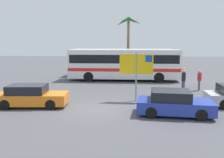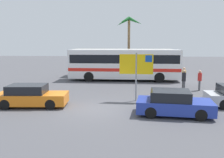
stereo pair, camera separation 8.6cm
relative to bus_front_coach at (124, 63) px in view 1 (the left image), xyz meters
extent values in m
plane|color=#4C4C51|center=(-1.31, -11.43, -1.78)|extent=(120.00, 120.00, 0.00)
cube|color=white|center=(0.00, 0.00, -0.06)|extent=(11.25, 2.60, 2.90)
cube|color=black|center=(0.00, 0.00, 0.49)|extent=(10.80, 2.62, 0.84)
cube|color=red|center=(0.00, 0.00, -0.57)|extent=(11.14, 2.62, 0.32)
cylinder|color=black|center=(3.49, 1.17, -1.28)|extent=(1.00, 0.28, 1.00)
cylinder|color=black|center=(3.49, -1.17, -1.28)|extent=(1.00, 0.28, 1.00)
cylinder|color=black|center=(-3.49, 1.17, -1.28)|extent=(1.00, 0.28, 1.00)
cylinder|color=black|center=(-3.49, -1.17, -1.28)|extent=(1.00, 0.28, 1.00)
cube|color=silver|center=(-0.32, 3.32, -0.06)|extent=(11.25, 2.60, 2.90)
cube|color=black|center=(-0.32, 3.32, 0.49)|extent=(10.80, 2.62, 0.84)
cube|color=red|center=(-0.32, 3.32, -0.57)|extent=(11.14, 2.62, 0.32)
cylinder|color=black|center=(3.17, 4.49, -1.28)|extent=(1.00, 0.28, 1.00)
cylinder|color=black|center=(3.17, 2.15, -1.28)|extent=(1.00, 0.28, 1.00)
cylinder|color=black|center=(-3.81, 4.49, -1.28)|extent=(1.00, 0.28, 1.00)
cylinder|color=black|center=(-3.81, 2.15, -1.28)|extent=(1.00, 0.28, 1.00)
cylinder|color=gray|center=(1.09, -9.08, -0.18)|extent=(0.11, 0.11, 3.20)
cube|color=yellow|center=(1.09, -9.08, 0.67)|extent=(2.20, 0.17, 1.30)
cube|color=#1447A8|center=(1.89, -9.12, 1.04)|extent=(0.44, 0.09, 0.44)
cylinder|color=black|center=(6.20, -9.24, -1.48)|extent=(0.60, 0.17, 0.60)
cylinder|color=black|center=(6.17, -10.87, -1.48)|extent=(0.60, 0.17, 0.60)
cube|color=orange|center=(-5.23, -11.03, -1.30)|extent=(4.35, 2.10, 0.64)
cube|color=black|center=(-5.48, -11.06, -0.72)|extent=(2.32, 1.78, 0.52)
cylinder|color=black|center=(-4.00, -10.13, -1.48)|extent=(0.61, 0.21, 0.60)
cylinder|color=black|center=(-3.86, -11.71, -1.48)|extent=(0.61, 0.21, 0.60)
cylinder|color=black|center=(-6.60, -10.35, -1.48)|extent=(0.61, 0.21, 0.60)
cylinder|color=black|center=(-6.47, -11.94, -1.48)|extent=(0.61, 0.21, 0.60)
cube|color=#23389E|center=(3.10, -12.17, -1.30)|extent=(4.10, 2.24, 0.64)
cube|color=black|center=(2.86, -12.15, -0.72)|extent=(2.20, 1.91, 0.52)
cylinder|color=black|center=(4.40, -11.42, -1.48)|extent=(0.61, 0.22, 0.60)
cylinder|color=black|center=(4.23, -13.15, -1.48)|extent=(0.61, 0.22, 0.60)
cylinder|color=black|center=(1.96, -11.19, -1.48)|extent=(0.61, 0.22, 0.60)
cylinder|color=black|center=(1.80, -12.92, -1.48)|extent=(0.61, 0.22, 0.60)
cylinder|color=#4C4C51|center=(6.26, -5.12, -1.38)|extent=(0.13, 0.13, 0.80)
cylinder|color=#4C4C51|center=(6.33, -4.96, -1.38)|extent=(0.13, 0.13, 0.80)
cylinder|color=red|center=(6.30, -5.04, -0.67)|extent=(0.32, 0.32, 0.63)
sphere|color=tan|center=(6.30, -5.04, -0.24)|extent=(0.22, 0.22, 0.22)
cylinder|color=#4C4C51|center=(4.89, -5.79, -1.36)|extent=(0.13, 0.13, 0.85)
cylinder|color=#4C4C51|center=(4.90, -5.61, -1.36)|extent=(0.13, 0.13, 0.85)
cylinder|color=black|center=(4.89, -5.70, -0.59)|extent=(0.32, 0.32, 0.67)
sphere|color=tan|center=(4.89, -5.70, -0.14)|extent=(0.23, 0.23, 0.23)
cylinder|color=#2D2D33|center=(5.16, -4.17, -1.35)|extent=(0.13, 0.13, 0.88)
cylinder|color=#2D2D33|center=(5.24, -4.32, -1.35)|extent=(0.13, 0.13, 0.88)
cylinder|color=gold|center=(5.20, -4.24, -0.56)|extent=(0.32, 0.32, 0.69)
sphere|color=tan|center=(5.20, -4.24, -0.09)|extent=(0.24, 0.24, 0.24)
cylinder|color=brown|center=(0.36, 6.66, 1.60)|extent=(0.32, 0.32, 6.77)
cone|color=#195623|center=(1.15, 6.77, 4.84)|extent=(1.82, 0.68, 1.11)
cone|color=#195623|center=(0.83, 7.36, 4.97)|extent=(1.38, 1.74, 0.86)
cone|color=#195623|center=(-0.10, 7.37, 4.97)|extent=(1.34, 1.76, 0.88)
cone|color=#195623|center=(-0.38, 6.54, 4.74)|extent=(1.78, 0.71, 1.28)
cone|color=#195623|center=(-0.11, 5.97, 4.92)|extent=(1.38, 1.73, 0.96)
cone|color=#195623|center=(0.85, 6.01, 4.89)|extent=(1.44, 1.69, 1.02)
camera|label=1|loc=(0.75, -25.01, 1.99)|focal=38.94mm
camera|label=2|loc=(0.83, -25.01, 1.99)|focal=38.94mm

